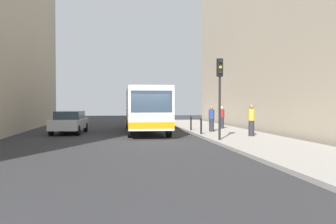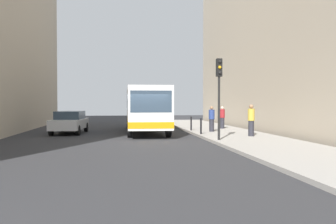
# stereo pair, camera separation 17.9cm
# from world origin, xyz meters

# --- Properties ---
(ground_plane) EXTENTS (80.00, 80.00, 0.00)m
(ground_plane) POSITION_xyz_m (0.00, 0.00, 0.00)
(ground_plane) COLOR #2D2D30
(sidewalk) EXTENTS (4.40, 40.00, 0.15)m
(sidewalk) POSITION_xyz_m (5.40, 0.00, 0.07)
(sidewalk) COLOR #9E9991
(sidewalk) RESTS_ON ground
(building_right) EXTENTS (7.00, 32.00, 15.11)m
(building_right) POSITION_xyz_m (11.50, 4.00, 7.56)
(building_right) COLOR #B2A38C
(building_right) RESTS_ON ground
(bus) EXTENTS (2.71, 11.06, 3.00)m
(bus) POSITION_xyz_m (0.38, 5.04, 1.73)
(bus) COLOR white
(bus) RESTS_ON ground
(car_beside_bus) EXTENTS (2.14, 4.53, 1.48)m
(car_beside_bus) POSITION_xyz_m (-4.69, 4.55, 0.78)
(car_beside_bus) COLOR silver
(car_beside_bus) RESTS_ON ground
(car_behind_bus) EXTENTS (2.03, 4.48, 1.48)m
(car_behind_bus) POSITION_xyz_m (1.07, 14.21, 0.78)
(car_behind_bus) COLOR silver
(car_behind_bus) RESTS_ON ground
(traffic_light) EXTENTS (0.28, 0.33, 4.10)m
(traffic_light) POSITION_xyz_m (3.55, -2.39, 3.01)
(traffic_light) COLOR black
(traffic_light) RESTS_ON sidewalk
(bollard_near) EXTENTS (0.11, 0.11, 0.95)m
(bollard_near) POSITION_xyz_m (3.45, 1.21, 0.62)
(bollard_near) COLOR black
(bollard_near) RESTS_ON sidewalk
(bollard_mid) EXTENTS (0.11, 0.11, 0.95)m
(bollard_mid) POSITION_xyz_m (3.45, 4.20, 0.62)
(bollard_mid) COLOR black
(bollard_mid) RESTS_ON sidewalk
(pedestrian_near_signal) EXTENTS (0.38, 0.38, 1.79)m
(pedestrian_near_signal) POSITION_xyz_m (5.93, -0.58, 1.05)
(pedestrian_near_signal) COLOR #26262D
(pedestrian_near_signal) RESTS_ON sidewalk
(pedestrian_mid_sidewalk) EXTENTS (0.38, 0.38, 1.66)m
(pedestrian_mid_sidewalk) POSITION_xyz_m (4.57, 2.98, 0.98)
(pedestrian_mid_sidewalk) COLOR #26262D
(pedestrian_mid_sidewalk) RESTS_ON sidewalk
(pedestrian_far_sidewalk) EXTENTS (0.38, 0.38, 1.63)m
(pedestrian_far_sidewalk) POSITION_xyz_m (6.07, 5.67, 0.96)
(pedestrian_far_sidewalk) COLOR #26262D
(pedestrian_far_sidewalk) RESTS_ON sidewalk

